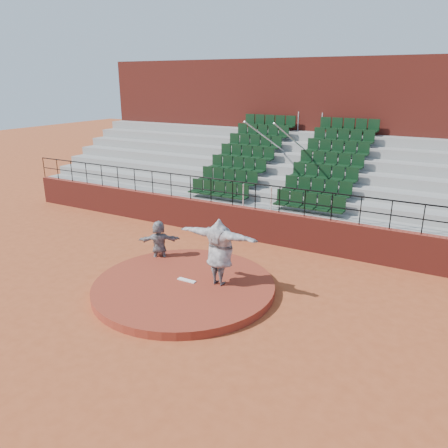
% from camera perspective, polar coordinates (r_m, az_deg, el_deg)
% --- Properties ---
extents(ground, '(90.00, 90.00, 0.00)m').
position_cam_1_polar(ground, '(13.51, -5.22, -8.59)').
color(ground, '#A34824').
rests_on(ground, ground).
extents(pitchers_mound, '(5.50, 5.50, 0.25)m').
position_cam_1_polar(pitchers_mound, '(13.45, -5.24, -8.11)').
color(pitchers_mound, maroon).
rests_on(pitchers_mound, ground).
extents(pitching_rubber, '(0.60, 0.15, 0.03)m').
position_cam_1_polar(pitching_rubber, '(13.50, -4.89, -7.34)').
color(pitching_rubber, white).
rests_on(pitching_rubber, pitchers_mound).
extents(boundary_wall, '(24.00, 0.30, 1.30)m').
position_cam_1_polar(boundary_wall, '(17.29, 4.03, -0.07)').
color(boundary_wall, maroon).
rests_on(boundary_wall, ground).
extents(wall_railing, '(24.04, 0.05, 1.03)m').
position_cam_1_polar(wall_railing, '(16.90, 4.14, 4.36)').
color(wall_railing, black).
rests_on(wall_railing, boundary_wall).
extents(seating_deck, '(24.00, 5.97, 4.63)m').
position_cam_1_polar(seating_deck, '(20.32, 8.49, 4.87)').
color(seating_deck, gray).
rests_on(seating_deck, ground).
extents(press_box_facade, '(24.00, 3.00, 7.10)m').
position_cam_1_polar(press_box_facade, '(23.66, 12.24, 11.77)').
color(press_box_facade, maroon).
rests_on(press_box_facade, ground).
extents(pitcher, '(2.53, 0.73, 2.05)m').
position_cam_1_polar(pitcher, '(12.89, -0.59, -3.65)').
color(pitcher, black).
rests_on(pitcher, pitchers_mound).
extents(fielder, '(1.44, 1.18, 1.54)m').
position_cam_1_polar(fielder, '(15.23, -8.46, -2.35)').
color(fielder, black).
rests_on(fielder, ground).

